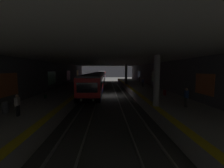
{
  "coord_description": "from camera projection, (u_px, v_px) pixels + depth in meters",
  "views": [
    {
      "loc": [
        -24.41,
        0.09,
        4.32
      ],
      "look_at": [
        5.46,
        -0.95,
        1.42
      ],
      "focal_mm": 23.69,
      "sensor_mm": 36.0,
      "label": 1
    }
  ],
  "objects": [
    {
      "name": "platform_left",
      "position": [
        146.0,
        92.0,
        24.87
      ],
      "size": [
        60.0,
        5.3,
        1.06
      ],
      "color": "#A8A59E",
      "rests_on": "ground"
    },
    {
      "name": "bench_left_mid",
      "position": [
        143.0,
        81.0,
        35.34
      ],
      "size": [
        1.7,
        0.47,
        0.86
      ],
      "color": "#262628",
      "rests_on": "platform_left"
    },
    {
      "name": "track_right",
      "position": [
        94.0,
        95.0,
        24.61
      ],
      "size": [
        60.0,
        1.53,
        0.16
      ],
      "color": "gray",
      "rests_on": "ground"
    },
    {
      "name": "bench_right_near",
      "position": [
        58.0,
        86.0,
        25.68
      ],
      "size": [
        1.7,
        0.47,
        0.86
      ],
      "color": "#262628",
      "rests_on": "platform_right"
    },
    {
      "name": "ground_plane",
      "position": [
        107.0,
        96.0,
        24.7
      ],
      "size": [
        120.0,
        120.0,
        0.0
      ],
      "primitive_type": "plane",
      "color": "#42423F"
    },
    {
      "name": "ceiling_slab",
      "position": [
        107.0,
        61.0,
        24.14
      ],
      "size": [
        60.0,
        19.4,
        0.4
      ],
      "color": "beige",
      "rests_on": "wall_left"
    },
    {
      "name": "pillar_far",
      "position": [
        126.0,
        74.0,
        34.07
      ],
      "size": [
        0.56,
        0.56,
        4.55
      ],
      "color": "gray",
      "rests_on": "platform_left"
    },
    {
      "name": "wall_right",
      "position": [
        50.0,
        79.0,
        24.15
      ],
      "size": [
        60.0,
        0.56,
        5.6
      ],
      "color": "#56565B",
      "rests_on": "ground"
    },
    {
      "name": "track_left",
      "position": [
        121.0,
        95.0,
        24.77
      ],
      "size": [
        60.0,
        1.53,
        0.16
      ],
      "color": "gray",
      "rests_on": "ground"
    },
    {
      "name": "person_walking_mid",
      "position": [
        186.0,
        97.0,
        12.88
      ],
      "size": [
        0.6,
        0.23,
        1.68
      ],
      "color": "#373737",
      "rests_on": "platform_left"
    },
    {
      "name": "person_standing_far",
      "position": [
        140.0,
        79.0,
        38.85
      ],
      "size": [
        0.6,
        0.22,
        1.57
      ],
      "color": "#343434",
      "rests_on": "platform_left"
    },
    {
      "name": "wall_left",
      "position": [
        164.0,
        79.0,
        24.79
      ],
      "size": [
        60.0,
        0.56,
        5.6
      ],
      "color": "#56565B",
      "rests_on": "ground"
    },
    {
      "name": "platform_right",
      "position": [
        68.0,
        93.0,
        24.42
      ],
      "size": [
        60.0,
        5.3,
        1.06
      ],
      "color": "#A8A59E",
      "rests_on": "ground"
    },
    {
      "name": "metro_train",
      "position": [
        100.0,
        77.0,
        44.28
      ],
      "size": [
        57.37,
        2.83,
        3.49
      ],
      "color": "red",
      "rests_on": "track_right"
    },
    {
      "name": "backpack_on_floor",
      "position": [
        46.0,
        96.0,
        17.0
      ],
      "size": [
        0.3,
        0.2,
        0.4
      ],
      "color": "#1E512D",
      "rests_on": "platform_right"
    },
    {
      "name": "suitcase_rolling",
      "position": [
        165.0,
        93.0,
        18.87
      ],
      "size": [
        0.41,
        0.25,
        1.01
      ],
      "color": "maroon",
      "rests_on": "platform_left"
    },
    {
      "name": "bench_left_near",
      "position": [
        160.0,
        87.0,
        23.83
      ],
      "size": [
        1.7,
        0.47,
        0.86
      ],
      "color": "#262628",
      "rests_on": "platform_left"
    },
    {
      "name": "person_boarding",
      "position": [
        143.0,
        82.0,
        28.36
      ],
      "size": [
        0.6,
        0.23,
        1.67
      ],
      "color": "#414141",
      "rests_on": "platform_left"
    },
    {
      "name": "bench_right_mid",
      "position": [
        67.0,
        83.0,
        30.92
      ],
      "size": [
        1.7,
        0.47,
        0.86
      ],
      "color": "#262628",
      "rests_on": "platform_right"
    },
    {
      "name": "trash_bin",
      "position": [
        5.0,
        107.0,
        11.18
      ],
      "size": [
        0.44,
        0.44,
        0.85
      ],
      "color": "#595B5E",
      "rests_on": "platform_right"
    },
    {
      "name": "person_waiting_near",
      "position": [
        18.0,
        104.0,
        10.4
      ],
      "size": [
        0.6,
        0.22,
        1.54
      ],
      "color": "black",
      "rests_on": "platform_right"
    },
    {
      "name": "pillar_near",
      "position": [
        157.0,
        81.0,
        13.19
      ],
      "size": [
        0.56,
        0.56,
        4.55
      ],
      "color": "gray",
      "rests_on": "platform_left"
    }
  ]
}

